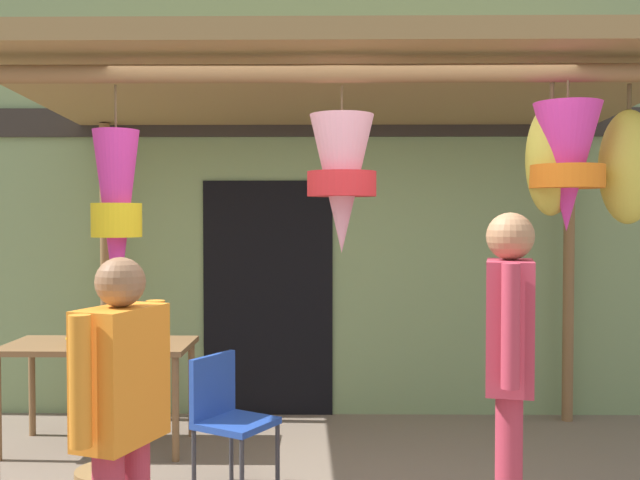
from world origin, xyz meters
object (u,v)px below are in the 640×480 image
Objects in this scene: display_table at (99,354)px; vendor_in_orange at (121,410)px; folding_chair at (226,411)px; flower_heap_on_table at (109,338)px; passerby_at_right at (509,355)px.

vendor_in_orange reaches higher than display_table.
display_table is 1.59× the size of folding_chair.
flower_heap_on_table reaches higher than folding_chair.
flower_heap_on_table is 2.97m from passerby_at_right.
display_table is at bearing 146.00° from passerby_at_right.
flower_heap_on_table is 1.28m from folding_chair.
passerby_at_right is (2.56, -1.73, 0.33)m from display_table.
vendor_in_orange is (0.82, -2.29, 0.21)m from display_table.
vendor_in_orange is at bearing -70.37° from display_table.
vendor_in_orange is at bearing -99.19° from folding_chair.
display_table is 3.11m from passerby_at_right.
display_table is 2.28× the size of flower_heap_on_table.
folding_chair is (0.96, -0.78, -0.32)m from flower_heap_on_table.
flower_heap_on_table reaches higher than display_table.
flower_heap_on_table is at bearing -40.14° from display_table.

